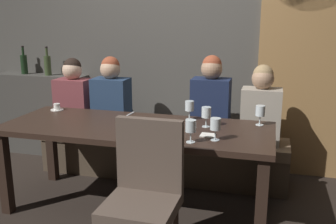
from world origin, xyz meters
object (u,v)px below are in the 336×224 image
object	(u,v)px
wine_glass_end_right	(191,127)
fork_on_table	(130,114)
diner_bearded	(111,97)
diner_redhead	(74,95)
wine_bottle_dark_red	(24,64)
dining_table	(136,136)
espresso_cup	(57,107)
diner_near_end	(261,107)
wine_glass_near_left	(190,107)
wine_glass_center_back	(260,111)
wine_glass_near_right	(206,113)
diner_far_end	(211,100)
wine_bottle_pale_label	(48,65)
banquette_bench	(161,155)
wine_glass_end_left	(215,125)
chair_near_side	(145,188)

from	to	relation	value
wine_glass_end_right	fork_on_table	size ratio (longest dim) A/B	0.96
diner_bearded	wine_glass_end_right	world-z (taller)	diner_bearded
diner_redhead	wine_bottle_dark_red	bearing A→B (deg)	157.88
dining_table	espresso_cup	size ratio (longest dim) A/B	18.33
diner_near_end	wine_glass_near_left	world-z (taller)	diner_near_end
wine_glass_center_back	wine_glass_end_right	world-z (taller)	same
diner_bearded	wine_glass_near_right	bearing A→B (deg)	-27.78
diner_far_end	dining_table	bearing A→B (deg)	-125.13
diner_bearded	wine_bottle_pale_label	size ratio (longest dim) A/B	2.37
dining_table	banquette_bench	distance (m)	0.82
wine_glass_end_left	wine_glass_end_right	bearing A→B (deg)	-149.48
wine_bottle_dark_red	diner_far_end	bearing A→B (deg)	-8.26
diner_redhead	wine_glass_end_left	size ratio (longest dim) A/B	4.53
banquette_bench	wine_bottle_pale_label	bearing A→B (deg)	167.70
wine_glass_center_back	diner_bearded	bearing A→B (deg)	165.04
diner_redhead	espresso_cup	distance (m)	0.41
wine_glass_end_left	wine_bottle_pale_label	bearing A→B (deg)	150.00
wine_glass_near_right	diner_near_end	bearing A→B (deg)	55.36
wine_glass_center_back	chair_near_side	bearing A→B (deg)	-123.15
chair_near_side	espresso_cup	distance (m)	1.61
diner_bearded	wine_bottle_pale_label	distance (m)	1.01
diner_near_end	wine_glass_center_back	size ratio (longest dim) A/B	4.49
diner_redhead	espresso_cup	world-z (taller)	diner_redhead
wine_glass_end_right	fork_on_table	distance (m)	0.95
diner_near_end	wine_bottle_dark_red	world-z (taller)	wine_bottle_dark_red
wine_glass_near_right	espresso_cup	bearing A→B (deg)	172.85
banquette_bench	diner_far_end	distance (m)	0.78
wine_glass_end_left	fork_on_table	xyz separation A→B (m)	(-0.86, 0.54, -0.11)
diner_far_end	wine_glass_near_left	distance (m)	0.42
wine_glass_near_right	wine_glass_center_back	bearing A→B (deg)	21.93
wine_bottle_pale_label	wine_glass_near_left	world-z (taller)	wine_bottle_pale_label
dining_table	wine_bottle_dark_red	xyz separation A→B (m)	(-1.76, 1.03, 0.42)
diner_near_end	fork_on_table	world-z (taller)	diner_near_end
wine_glass_end_right	espresso_cup	xyz separation A→B (m)	(-1.42, 0.60, -0.09)
diner_near_end	wine_glass_near_right	xyz separation A→B (m)	(-0.41, -0.59, 0.06)
wine_glass_end_right	banquette_bench	bearing A→B (deg)	117.37
diner_bearded	wine_glass_end_left	distance (m)	1.49
wine_glass_end_left	wine_glass_near_right	size ratio (longest dim) A/B	1.00
dining_table	wine_glass_near_left	xyz separation A→B (m)	(0.38, 0.30, 0.20)
diner_near_end	wine_bottle_dark_red	size ratio (longest dim) A/B	2.26
diner_redhead	fork_on_table	world-z (taller)	diner_redhead
wine_bottle_dark_red	banquette_bench	bearing A→B (deg)	-10.78
diner_near_end	wine_glass_near_right	world-z (taller)	diner_near_end
wine_bottle_dark_red	fork_on_table	world-z (taller)	wine_bottle_dark_red
wine_glass_near_right	fork_on_table	bearing A→B (deg)	163.74
wine_glass_near_left	espresso_cup	bearing A→B (deg)	-179.95
wine_bottle_dark_red	diner_bearded	bearing A→B (deg)	-15.90
wine_glass_near_left	espresso_cup	size ratio (longest dim) A/B	1.37
diner_far_end	diner_near_end	world-z (taller)	diner_far_end
dining_table	wine_glass_near_right	distance (m)	0.60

